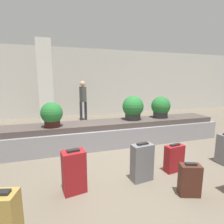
% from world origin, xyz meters
% --- Properties ---
extents(ground_plane, '(18.00, 18.00, 0.00)m').
position_xyz_m(ground_plane, '(0.00, 0.00, 0.00)').
color(ground_plane, '#6B6051').
extents(back_wall, '(18.00, 0.06, 3.20)m').
position_xyz_m(back_wall, '(0.00, 5.56, 1.60)').
color(back_wall, beige).
rests_on(back_wall, ground_plane).
extents(carousel, '(6.16, 0.88, 0.63)m').
position_xyz_m(carousel, '(0.00, 1.28, 0.30)').
color(carousel, gray).
rests_on(carousel, ground_plane).
extents(pillar, '(0.53, 0.53, 3.20)m').
position_xyz_m(pillar, '(-1.75, 4.15, 1.60)').
color(pillar, silver).
rests_on(pillar, ground_plane).
extents(suitcase_0, '(0.39, 0.21, 0.54)m').
position_xyz_m(suitcase_0, '(0.69, -0.45, 0.26)').
color(suitcase_0, maroon).
rests_on(suitcase_0, ground_plane).
extents(suitcase_1, '(0.29, 0.27, 0.66)m').
position_xyz_m(suitcase_1, '(-1.89, -1.30, 0.32)').
color(suitcase_1, '#A3843D').
rests_on(suitcase_1, ground_plane).
extents(suitcase_2, '(0.37, 0.29, 0.69)m').
position_xyz_m(suitcase_2, '(-1.17, -0.53, 0.33)').
color(suitcase_2, maroon).
rests_on(suitcase_2, ground_plane).
extents(suitcase_3, '(0.34, 0.26, 0.51)m').
position_xyz_m(suitcase_3, '(0.47, -1.12, 0.24)').
color(suitcase_3, '#472319').
rests_on(suitcase_3, ground_plane).
extents(suitcase_5, '(0.39, 0.23, 0.67)m').
position_xyz_m(suitcase_5, '(-0.03, -0.55, 0.32)').
color(suitcase_5, slate).
rests_on(suitcase_5, ground_plane).
extents(potted_plant_0, '(0.58, 0.58, 0.66)m').
position_xyz_m(potted_plant_0, '(0.62, 1.32, 0.95)').
color(potted_plant_0, '#2D2D2D').
rests_on(potted_plant_0, carousel).
extents(potted_plant_1, '(0.50, 0.50, 0.58)m').
position_xyz_m(potted_plant_1, '(-1.50, 1.16, 0.92)').
color(potted_plant_1, '#381914').
rests_on(potted_plant_1, carousel).
extents(potted_plant_2, '(0.55, 0.55, 0.62)m').
position_xyz_m(potted_plant_2, '(1.50, 1.33, 0.93)').
color(potted_plant_2, '#2D2D2D').
rests_on(potted_plant_2, carousel).
extents(traveler_0, '(0.31, 0.36, 1.68)m').
position_xyz_m(traveler_0, '(-0.33, 4.39, 1.00)').
color(traveler_0, '#282833').
rests_on(traveler_0, ground_plane).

